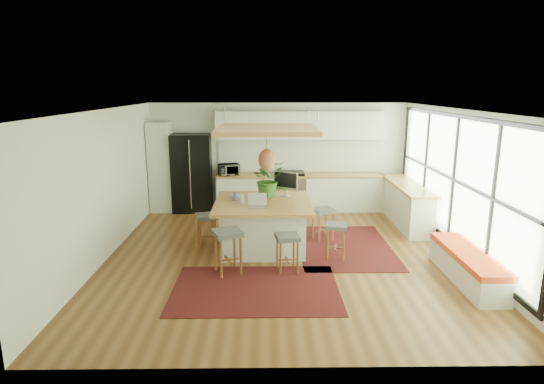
{
  "coord_description": "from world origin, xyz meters",
  "views": [
    {
      "loc": [
        -0.32,
        -7.98,
        3.09
      ],
      "look_at": [
        -0.2,
        0.5,
        1.1
      ],
      "focal_mm": 29.64,
      "sensor_mm": 36.0,
      "label": 1
    }
  ],
  "objects_px": {
    "stool_near_right": "(287,251)",
    "stool_right_back": "(323,224)",
    "stool_near_left": "(228,253)",
    "stool_left_side": "(207,229)",
    "island": "(263,225)",
    "stool_right_front": "(336,240)",
    "microwave": "(229,168)",
    "monitor": "(286,184)",
    "laptop": "(258,201)",
    "fridge": "(192,175)",
    "island_plant": "(268,183)"
  },
  "relations": [
    {
      "from": "stool_near_right",
      "to": "stool_right_back",
      "type": "relative_size",
      "value": 0.96
    },
    {
      "from": "monitor",
      "to": "island",
      "type": "bearing_deg",
      "value": -103.27
    },
    {
      "from": "stool_near_right",
      "to": "stool_right_front",
      "type": "height_order",
      "value": "stool_right_front"
    },
    {
      "from": "stool_near_left",
      "to": "island_plant",
      "type": "xyz_separation_m",
      "value": [
        0.68,
        1.67,
        0.86
      ]
    },
    {
      "from": "stool_right_front",
      "to": "stool_near_left",
      "type": "bearing_deg",
      "value": -161.42
    },
    {
      "from": "stool_near_right",
      "to": "laptop",
      "type": "distance_m",
      "value": 1.15
    },
    {
      "from": "island",
      "to": "stool_right_front",
      "type": "distance_m",
      "value": 1.47
    },
    {
      "from": "stool_left_side",
      "to": "stool_right_front",
      "type": "bearing_deg",
      "value": -15.48
    },
    {
      "from": "fridge",
      "to": "island",
      "type": "xyz_separation_m",
      "value": [
        1.81,
        -2.78,
        -0.46
      ]
    },
    {
      "from": "stool_right_back",
      "to": "monitor",
      "type": "relative_size",
      "value": 1.22
    },
    {
      "from": "monitor",
      "to": "stool_near_right",
      "type": "bearing_deg",
      "value": -59.33
    },
    {
      "from": "stool_near_left",
      "to": "monitor",
      "type": "bearing_deg",
      "value": 58.38
    },
    {
      "from": "stool_right_back",
      "to": "island_plant",
      "type": "xyz_separation_m",
      "value": [
        -1.13,
        0.02,
        0.86
      ]
    },
    {
      "from": "fridge",
      "to": "laptop",
      "type": "relative_size",
      "value": 5.28
    },
    {
      "from": "stool_near_left",
      "to": "monitor",
      "type": "relative_size",
      "value": 1.37
    },
    {
      "from": "stool_near_left",
      "to": "microwave",
      "type": "relative_size",
      "value": 1.52
    },
    {
      "from": "fridge",
      "to": "stool_right_back",
      "type": "xyz_separation_m",
      "value": [
        3.03,
        -2.37,
        -0.57
      ]
    },
    {
      "from": "laptop",
      "to": "stool_right_back",
      "type": "bearing_deg",
      "value": 30.49
    },
    {
      "from": "stool_near_left",
      "to": "laptop",
      "type": "distance_m",
      "value": 1.19
    },
    {
      "from": "fridge",
      "to": "stool_left_side",
      "type": "xyz_separation_m",
      "value": [
        0.69,
        -2.69,
        -0.57
      ]
    },
    {
      "from": "microwave",
      "to": "island_plant",
      "type": "xyz_separation_m",
      "value": [
        0.97,
        -2.31,
        0.12
      ]
    },
    {
      "from": "stool_left_side",
      "to": "monitor",
      "type": "height_order",
      "value": "monitor"
    },
    {
      "from": "stool_right_front",
      "to": "island_plant",
      "type": "xyz_separation_m",
      "value": [
        -1.24,
        1.02,
        0.86
      ]
    },
    {
      "from": "stool_right_back",
      "to": "stool_left_side",
      "type": "xyz_separation_m",
      "value": [
        -2.34,
        -0.32,
        0.0
      ]
    },
    {
      "from": "stool_near_left",
      "to": "stool_right_front",
      "type": "xyz_separation_m",
      "value": [
        1.92,
        0.65,
        0.0
      ]
    },
    {
      "from": "laptop",
      "to": "stool_left_side",
      "type": "bearing_deg",
      "value": 153.0
    },
    {
      "from": "stool_near_right",
      "to": "microwave",
      "type": "relative_size",
      "value": 1.3
    },
    {
      "from": "stool_near_left",
      "to": "laptop",
      "type": "xyz_separation_m",
      "value": [
        0.49,
        0.83,
        0.7
      ]
    },
    {
      "from": "island",
      "to": "laptop",
      "type": "xyz_separation_m",
      "value": [
        -0.1,
        -0.41,
        0.58
      ]
    },
    {
      "from": "stool_right_front",
      "to": "island",
      "type": "bearing_deg",
      "value": 156.1
    },
    {
      "from": "stool_near_left",
      "to": "stool_left_side",
      "type": "xyz_separation_m",
      "value": [
        -0.53,
        1.33,
        0.0
      ]
    },
    {
      "from": "stool_left_side",
      "to": "microwave",
      "type": "height_order",
      "value": "microwave"
    },
    {
      "from": "stool_right_back",
      "to": "island",
      "type": "bearing_deg",
      "value": -161.54
    },
    {
      "from": "fridge",
      "to": "microwave",
      "type": "distance_m",
      "value": 0.95
    },
    {
      "from": "microwave",
      "to": "island_plant",
      "type": "relative_size",
      "value": 0.69
    },
    {
      "from": "stool_near_right",
      "to": "stool_right_back",
      "type": "bearing_deg",
      "value": 62.97
    },
    {
      "from": "stool_right_back",
      "to": "monitor",
      "type": "height_order",
      "value": "monitor"
    },
    {
      "from": "island",
      "to": "monitor",
      "type": "height_order",
      "value": "monitor"
    },
    {
      "from": "fridge",
      "to": "stool_left_side",
      "type": "relative_size",
      "value": 2.99
    },
    {
      "from": "stool_right_front",
      "to": "stool_left_side",
      "type": "distance_m",
      "value": 2.54
    },
    {
      "from": "monitor",
      "to": "stool_right_back",
      "type": "bearing_deg",
      "value": 28.65
    },
    {
      "from": "stool_near_right",
      "to": "stool_right_front",
      "type": "xyz_separation_m",
      "value": [
        0.92,
        0.58,
        0.0
      ]
    },
    {
      "from": "stool_near_left",
      "to": "stool_near_right",
      "type": "relative_size",
      "value": 1.17
    },
    {
      "from": "island",
      "to": "stool_near_right",
      "type": "distance_m",
      "value": 1.25
    },
    {
      "from": "island",
      "to": "stool_right_front",
      "type": "relative_size",
      "value": 2.81
    },
    {
      "from": "stool_near_left",
      "to": "laptop",
      "type": "height_order",
      "value": "laptop"
    },
    {
      "from": "stool_right_front",
      "to": "stool_right_back",
      "type": "relative_size",
      "value": 0.98
    },
    {
      "from": "stool_right_back",
      "to": "laptop",
      "type": "xyz_separation_m",
      "value": [
        -1.32,
        -0.82,
        0.7
      ]
    },
    {
      "from": "monitor",
      "to": "island_plant",
      "type": "relative_size",
      "value": 0.76
    },
    {
      "from": "stool_near_left",
      "to": "stool_near_right",
      "type": "height_order",
      "value": "stool_near_left"
    }
  ]
}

